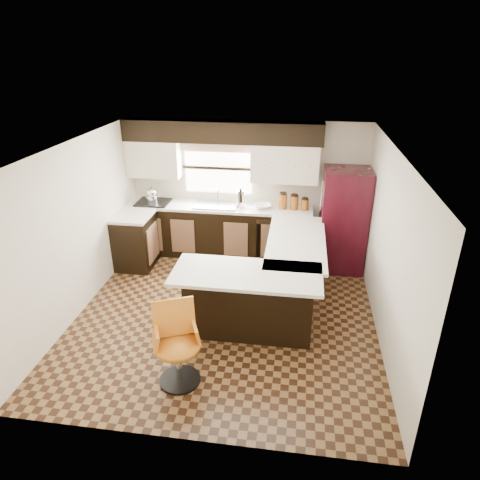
% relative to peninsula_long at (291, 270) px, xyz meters
% --- Properties ---
extents(floor, '(4.40, 4.40, 0.00)m').
position_rel_peninsula_long_xyz_m(floor, '(-0.90, -0.62, -0.45)').
color(floor, '#49301A').
rests_on(floor, ground).
extents(ceiling, '(4.40, 4.40, 0.00)m').
position_rel_peninsula_long_xyz_m(ceiling, '(-0.90, -0.62, 1.95)').
color(ceiling, silver).
rests_on(ceiling, wall_back).
extents(wall_back, '(4.40, 0.00, 4.40)m').
position_rel_peninsula_long_xyz_m(wall_back, '(-0.90, 1.58, 0.75)').
color(wall_back, beige).
rests_on(wall_back, floor).
extents(wall_front, '(4.40, 0.00, 4.40)m').
position_rel_peninsula_long_xyz_m(wall_front, '(-0.90, -2.83, 0.75)').
color(wall_front, beige).
rests_on(wall_front, floor).
extents(wall_left, '(0.00, 4.40, 4.40)m').
position_rel_peninsula_long_xyz_m(wall_left, '(-3.00, -0.62, 0.75)').
color(wall_left, beige).
rests_on(wall_left, floor).
extents(wall_right, '(0.00, 4.40, 4.40)m').
position_rel_peninsula_long_xyz_m(wall_right, '(1.20, -0.62, 0.75)').
color(wall_right, beige).
rests_on(wall_right, floor).
extents(base_cab_back, '(3.30, 0.60, 0.90)m').
position_rel_peninsula_long_xyz_m(base_cab_back, '(-1.35, 1.28, 0.00)').
color(base_cab_back, black).
rests_on(base_cab_back, floor).
extents(base_cab_left, '(0.60, 0.70, 0.90)m').
position_rel_peninsula_long_xyz_m(base_cab_left, '(-2.70, 0.62, 0.00)').
color(base_cab_left, black).
rests_on(base_cab_left, floor).
extents(counter_back, '(3.30, 0.60, 0.04)m').
position_rel_peninsula_long_xyz_m(counter_back, '(-1.35, 1.28, 0.47)').
color(counter_back, silver).
rests_on(counter_back, base_cab_back).
extents(counter_left, '(0.60, 0.70, 0.04)m').
position_rel_peninsula_long_xyz_m(counter_left, '(-2.70, 0.62, 0.47)').
color(counter_left, silver).
rests_on(counter_left, base_cab_left).
extents(soffit, '(3.40, 0.35, 0.36)m').
position_rel_peninsula_long_xyz_m(soffit, '(-1.30, 1.40, 1.77)').
color(soffit, black).
rests_on(soffit, wall_back).
extents(upper_cab_left, '(0.94, 0.35, 0.64)m').
position_rel_peninsula_long_xyz_m(upper_cab_left, '(-2.52, 1.40, 1.27)').
color(upper_cab_left, beige).
rests_on(upper_cab_left, wall_back).
extents(upper_cab_right, '(1.14, 0.35, 0.64)m').
position_rel_peninsula_long_xyz_m(upper_cab_right, '(-0.22, 1.40, 1.27)').
color(upper_cab_right, beige).
rests_on(upper_cab_right, wall_back).
extents(window_pane, '(1.20, 0.02, 0.90)m').
position_rel_peninsula_long_xyz_m(window_pane, '(-1.40, 1.56, 1.10)').
color(window_pane, white).
rests_on(window_pane, wall_back).
extents(valance, '(1.30, 0.06, 0.18)m').
position_rel_peninsula_long_xyz_m(valance, '(-1.40, 1.52, 1.49)').
color(valance, '#D19B93').
rests_on(valance, wall_back).
extents(sink, '(0.75, 0.45, 0.03)m').
position_rel_peninsula_long_xyz_m(sink, '(-1.40, 1.25, 0.51)').
color(sink, '#B2B2B7').
rests_on(sink, counter_back).
extents(dishwasher, '(0.58, 0.03, 0.78)m').
position_rel_peninsula_long_xyz_m(dishwasher, '(-0.35, 0.99, -0.02)').
color(dishwasher, black).
rests_on(dishwasher, floor).
extents(cooktop, '(0.58, 0.50, 0.02)m').
position_rel_peninsula_long_xyz_m(cooktop, '(-2.55, 1.25, 0.51)').
color(cooktop, black).
rests_on(cooktop, counter_back).
extents(peninsula_long, '(0.60, 1.95, 0.90)m').
position_rel_peninsula_long_xyz_m(peninsula_long, '(0.00, 0.00, 0.00)').
color(peninsula_long, black).
rests_on(peninsula_long, floor).
extents(peninsula_return, '(1.65, 0.60, 0.90)m').
position_rel_peninsula_long_xyz_m(peninsula_return, '(-0.53, -0.97, 0.00)').
color(peninsula_return, black).
rests_on(peninsula_return, floor).
extents(counter_pen_long, '(0.84, 1.95, 0.04)m').
position_rel_peninsula_long_xyz_m(counter_pen_long, '(0.05, 0.00, 0.47)').
color(counter_pen_long, silver).
rests_on(counter_pen_long, peninsula_long).
extents(counter_pen_return, '(1.89, 0.84, 0.04)m').
position_rel_peninsula_long_xyz_m(counter_pen_return, '(-0.55, -1.06, 0.47)').
color(counter_pen_return, silver).
rests_on(counter_pen_return, peninsula_return).
extents(refrigerator, '(0.75, 0.72, 1.74)m').
position_rel_peninsula_long_xyz_m(refrigerator, '(0.81, 1.08, 0.42)').
color(refrigerator, '#340812').
rests_on(refrigerator, floor).
extents(bar_chair, '(0.68, 0.68, 0.97)m').
position_rel_peninsula_long_xyz_m(bar_chair, '(-1.19, -2.05, 0.04)').
color(bar_chair, '#C96E18').
rests_on(bar_chair, floor).
extents(kettle, '(0.20, 0.20, 0.27)m').
position_rel_peninsula_long_xyz_m(kettle, '(-2.57, 1.26, 0.66)').
color(kettle, silver).
rests_on(kettle, cooktop).
extents(percolator, '(0.14, 0.14, 0.30)m').
position_rel_peninsula_long_xyz_m(percolator, '(-0.96, 1.28, 0.64)').
color(percolator, silver).
rests_on(percolator, counter_back).
extents(mixing_bowl, '(0.38, 0.38, 0.07)m').
position_rel_peninsula_long_xyz_m(mixing_bowl, '(-0.57, 1.28, 0.53)').
color(mixing_bowl, white).
rests_on(mixing_bowl, counter_back).
extents(canister_large, '(0.14, 0.14, 0.26)m').
position_rel_peninsula_long_xyz_m(canister_large, '(-0.22, 1.30, 0.63)').
color(canister_large, brown).
rests_on(canister_large, counter_back).
extents(canister_med, '(0.14, 0.14, 0.24)m').
position_rel_peninsula_long_xyz_m(canister_med, '(-0.03, 1.30, 0.62)').
color(canister_med, brown).
rests_on(canister_med, counter_back).
extents(canister_small, '(0.14, 0.14, 0.19)m').
position_rel_peninsula_long_xyz_m(canister_small, '(0.15, 1.30, 0.59)').
color(canister_small, brown).
rests_on(canister_small, counter_back).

